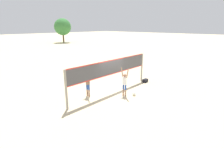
# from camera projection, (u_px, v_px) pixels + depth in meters

# --- Properties ---
(ground_plane) EXTENTS (200.00, 200.00, 0.00)m
(ground_plane) POSITION_uv_depth(u_px,v_px,m) (112.00, 92.00, 13.14)
(ground_plane) COLOR beige
(volleyball_net) EXTENTS (7.92, 0.14, 2.44)m
(volleyball_net) POSITION_uv_depth(u_px,v_px,m) (112.00, 70.00, 12.68)
(volleyball_net) COLOR gray
(volleyball_net) RESTS_ON ground_plane
(player_spiker) EXTENTS (0.28, 0.69, 2.00)m
(player_spiker) POSITION_uv_depth(u_px,v_px,m) (125.00, 81.00, 12.14)
(player_spiker) COLOR tan
(player_spiker) RESTS_ON ground_plane
(player_blocker) EXTENTS (0.28, 0.71, 2.18)m
(player_blocker) POSITION_uv_depth(u_px,v_px,m) (88.00, 80.00, 12.00)
(player_blocker) COLOR #8C664C
(player_blocker) RESTS_ON ground_plane
(volleyball) EXTENTS (0.24, 0.24, 0.24)m
(volleyball) POSITION_uv_depth(u_px,v_px,m) (134.00, 94.00, 12.38)
(volleyball) COLOR silver
(volleyball) RESTS_ON ground_plane
(gear_bag) EXTENTS (0.49, 0.31, 0.28)m
(gear_bag) POSITION_uv_depth(u_px,v_px,m) (145.00, 81.00, 15.29)
(gear_bag) COLOR black
(gear_bag) RESTS_ON ground_plane
(tree_left_cluster) EXTENTS (4.69, 4.69, 6.72)m
(tree_left_cluster) POSITION_uv_depth(u_px,v_px,m) (63.00, 27.00, 49.50)
(tree_left_cluster) COLOR #4C3823
(tree_left_cluster) RESTS_ON ground_plane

